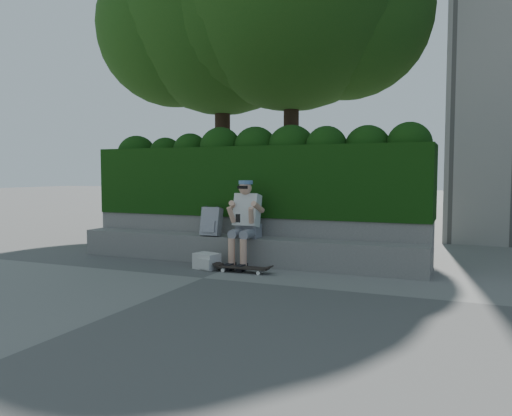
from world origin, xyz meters
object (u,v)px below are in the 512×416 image
at_px(person, 245,220).
at_px(backpack_plaid, 211,222).
at_px(skateboard, 243,268).
at_px(backpack_ground, 207,261).

xyz_separation_m(person, backpack_plaid, (-0.66, 0.08, -0.07)).
xyz_separation_m(skateboard, backpack_plaid, (-0.82, 0.57, 0.62)).
bearing_deg(skateboard, backpack_plaid, 143.74).
bearing_deg(skateboard, person, 107.18).
bearing_deg(backpack_ground, person, 56.92).
xyz_separation_m(person, skateboard, (0.17, -0.49, -0.68)).
distance_m(skateboard, backpack_plaid, 1.17).
height_order(backpack_plaid, backpack_ground, backpack_plaid).
xyz_separation_m(skateboard, backpack_ground, (-0.64, 0.06, 0.05)).
distance_m(person, backpack_ground, 0.90).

